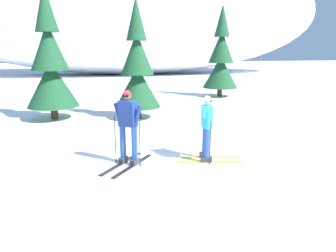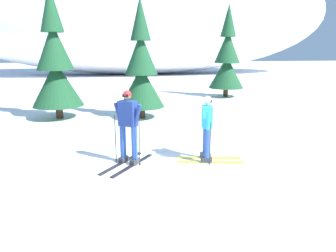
# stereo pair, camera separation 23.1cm
# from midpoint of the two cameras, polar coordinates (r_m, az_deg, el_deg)

# --- Properties ---
(ground_plane) EXTENTS (120.00, 120.00, 0.00)m
(ground_plane) POSITION_cam_midpoint_polar(r_m,az_deg,el_deg) (7.58, -5.83, -8.08)
(ground_plane) COLOR white
(skier_navy_jacket) EXTENTS (1.39, 1.68, 1.86)m
(skier_navy_jacket) POSITION_cam_midpoint_polar(r_m,az_deg,el_deg) (7.75, -8.14, -0.01)
(skier_navy_jacket) COLOR black
(skier_navy_jacket) RESTS_ON ground
(skier_cyan_jacket) EXTENTS (1.72, 0.80, 1.69)m
(skier_cyan_jacket) POSITION_cam_midpoint_polar(r_m,az_deg,el_deg) (8.01, 6.24, -0.21)
(skier_cyan_jacket) COLOR gold
(skier_cyan_jacket) RESTS_ON ground
(pine_tree_center_left) EXTENTS (2.04, 2.04, 5.27)m
(pine_tree_center_left) POSITION_cam_midpoint_polar(r_m,az_deg,el_deg) (13.52, -21.09, 10.38)
(pine_tree_center_left) COLOR #47301E
(pine_tree_center_left) RESTS_ON ground
(pine_tree_center_right) EXTENTS (1.85, 1.85, 4.78)m
(pine_tree_center_right) POSITION_cam_midpoint_polar(r_m,az_deg,el_deg) (12.89, -6.13, 10.17)
(pine_tree_center_right) COLOR #47301E
(pine_tree_center_right) RESTS_ON ground
(pine_tree_far_right) EXTENTS (2.05, 2.05, 5.31)m
(pine_tree_far_right) POSITION_cam_midpoint_polar(r_m,az_deg,el_deg) (19.09, 9.25, 11.95)
(pine_tree_far_right) COLOR #47301E
(pine_tree_far_right) RESTS_ON ground
(snow_ridge_background) EXTENTS (43.49, 14.26, 13.84)m
(snow_ridge_background) POSITION_cam_midpoint_polar(r_m,az_deg,el_deg) (36.06, -7.23, 20.37)
(snow_ridge_background) COLOR white
(snow_ridge_background) RESTS_ON ground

